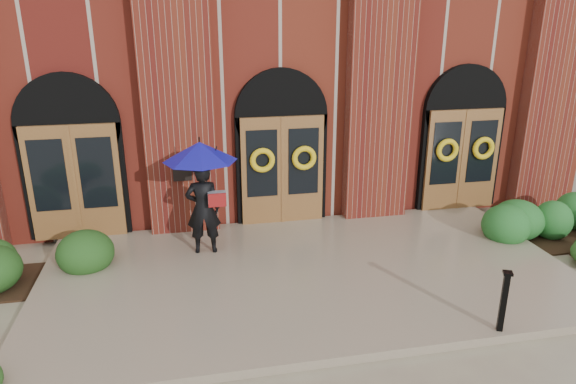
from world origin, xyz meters
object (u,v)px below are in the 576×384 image
object	(u,v)px
man_with_umbrella	(201,176)
metal_post	(504,300)
hedge_wall_right	(541,223)
hedge_wall_left	(26,263)

from	to	relation	value
man_with_umbrella	metal_post	size ratio (longest dim) A/B	2.30
hedge_wall_right	hedge_wall_left	bearing A→B (deg)	178.54
man_with_umbrella	hedge_wall_left	size ratio (longest dim) A/B	0.74
man_with_umbrella	metal_post	bearing A→B (deg)	142.35
man_with_umbrella	hedge_wall_right	distance (m)	7.48
man_with_umbrella	hedge_wall_left	distance (m)	3.61
man_with_umbrella	hedge_wall_right	bearing A→B (deg)	178.53
metal_post	hedge_wall_right	distance (m)	4.35
metal_post	man_with_umbrella	bearing A→B (deg)	138.88
metal_post	hedge_wall_left	size ratio (longest dim) A/B	0.32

